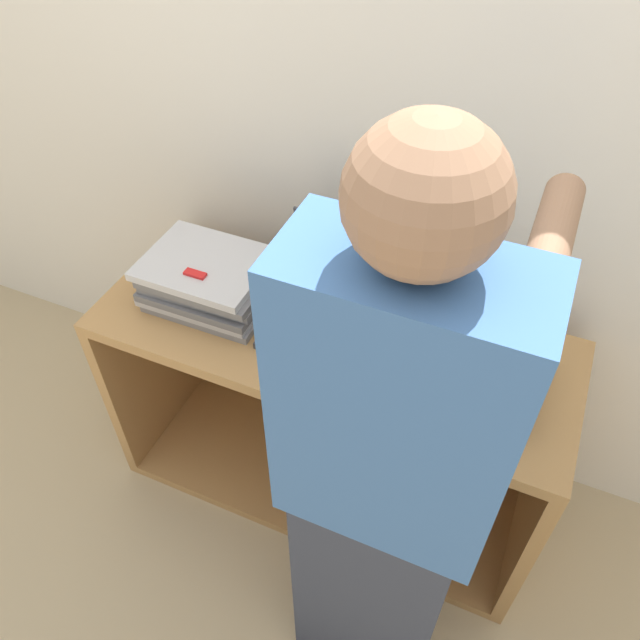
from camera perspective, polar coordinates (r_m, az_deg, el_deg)
name	(u,v)px	position (r m, az deg, el deg)	size (l,w,h in m)	color
ground_plane	(299,540)	(2.15, -1.97, -19.48)	(12.00, 12.00, 0.00)	tan
wall_back	(388,112)	(1.67, 6.20, 18.35)	(8.00, 0.05, 2.40)	silver
cart	(338,399)	(1.99, 1.65, -7.26)	(1.31, 0.50, 0.73)	#A87A47
laptop_open	(339,306)	(1.67, 1.77, 1.31)	(0.33, 0.33, 0.28)	#333338
laptop_stack_left	(212,280)	(1.76, -9.88, 3.63)	(0.35, 0.28, 0.14)	gray
laptop_stack_right	(465,363)	(1.58, 13.08, -3.85)	(0.35, 0.29, 0.09)	gray
person	(385,491)	(1.30, 5.96, -15.32)	(0.40, 0.53, 1.62)	#2D3342
inventory_tag	(195,274)	(1.67, -11.35, 4.16)	(0.06, 0.02, 0.01)	red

